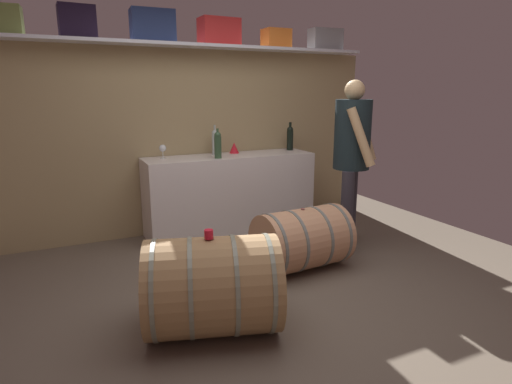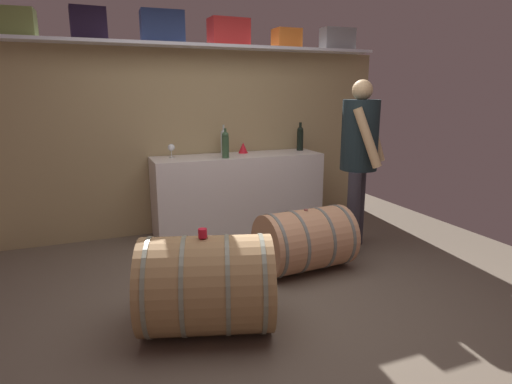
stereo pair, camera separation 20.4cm
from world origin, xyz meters
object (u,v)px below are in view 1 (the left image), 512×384
Objects in this scene: work_cabinet at (230,194)px; toolcase_navy at (153,26)px; toolcase_black at (77,22)px; winemaker_pouring at (352,147)px; wine_bottle_clear at (215,142)px; wine_barrel_far at (302,239)px; wine_barrel_near at (212,286)px; tasting_cup at (209,234)px; wine_bottle_green at (218,144)px; toolcase_orange at (276,39)px; wine_glass at (163,149)px; wine_bottle_dark at (290,137)px; toolcase_red at (219,32)px; toolcase_grey at (325,40)px; red_funnel at (234,148)px.

toolcase_navy is at bearing 167.11° from work_cabinet.
winemaker_pouring is (2.37, -1.15, -1.17)m from toolcase_black.
work_cabinet is 5.75× the size of wine_bottle_clear.
wine_barrel_near is at bearing -153.40° from wine_barrel_far.
tasting_cup is at bearing -18.35° from winemaker_pouring.
toolcase_navy reaches higher than wine_bottle_green.
wine_glass is (-1.38, -0.08, -1.17)m from toolcase_orange.
wine_bottle_dark is 1.08m from winemaker_pouring.
wine_barrel_near is at bearing 0.00° from tasting_cup.
toolcase_red reaches higher than toolcase_orange.
toolcase_grey is (2.78, 0.00, -0.02)m from toolcase_black.
work_cabinet is 2.24× the size of wine_barrel_far.
red_funnel is at bearing 3.01° from wine_glass.
toolcase_orange reaches higher than red_funnel.
wine_barrel_far is (-0.64, -1.36, -0.75)m from wine_bottle_dark.
wine_barrel_near is (-0.78, -2.04, -0.70)m from wine_bottle_clear.
toolcase_navy is 1.09× the size of toolcase_grey.
toolcase_black is 1.77m from wine_bottle_clear.
toolcase_orange is at bearing -2.86° from toolcase_black.
wine_barrel_far is at bearing -115.17° from wine_bottle_dark.
toolcase_orange reaches higher than wine_barrel_far.
wine_bottle_green is (-1.52, -0.31, -1.15)m from toolcase_grey.
red_funnel is at bearing 0.85° from wine_bottle_clear.
wine_bottle_green is (-0.85, -0.31, -1.13)m from toolcase_orange.
red_funnel reaches higher than tasting_cup.
wine_bottle_clear reaches higher than wine_glass.
winemaker_pouring is at bearing 44.18° from wine_barrel_near.
toolcase_grey reaches higher than wine_bottle_green.
toolcase_red is 1.89m from winemaker_pouring.
toolcase_navy is 0.71m from toolcase_red.
wine_barrel_far is (0.22, -1.43, -1.92)m from toolcase_red.
toolcase_black is 0.78× the size of toolcase_red.
wine_bottle_clear is 0.20× the size of winemaker_pouring.
toolcase_red is 1.07× the size of toolcase_grey.
wine_glass is 0.83m from red_funnel.
toolcase_grey is at bearing 0.32° from toolcase_orange.
toolcase_black is 0.70m from toolcase_navy.
winemaker_pouring is (0.81, -1.11, 0.09)m from red_funnel.
wine_glass is (0.02, -0.08, -1.23)m from toolcase_navy.
toolcase_navy is 2.81m from wine_barrel_near.
wine_bottle_clear is 1.52m from winemaker_pouring.
wine_glass is 0.15× the size of wine_barrel_near.
wine_glass is at bearing -78.37° from winemaker_pouring.
toolcase_orange is at bearing 70.16° from wine_barrel_near.
toolcase_black reaches higher than wine_barrel_near.
wine_barrel_far is 0.50× the size of winemaker_pouring.
toolcase_navy is 0.22× the size of work_cabinet.
toolcase_red is at bearing 63.38° from wine_bottle_green.
toolcase_grey is 2.66× the size of wine_glass.
toolcase_grey is at bearing 46.98° from wine_barrel_far.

